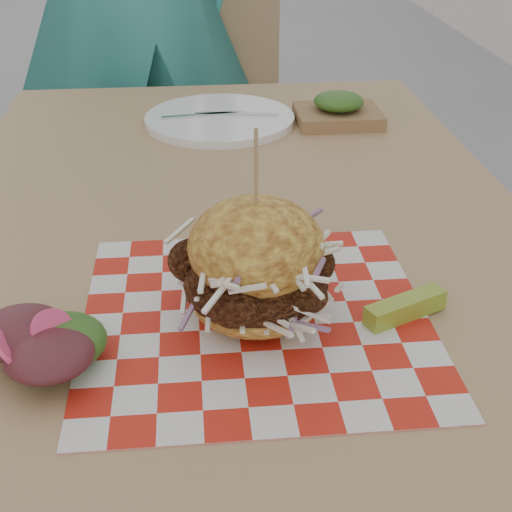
% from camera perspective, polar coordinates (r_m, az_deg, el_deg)
% --- Properties ---
extents(patio_table, '(0.80, 1.20, 0.75)m').
position_cam_1_polar(patio_table, '(1.02, -1.77, -0.19)').
color(patio_table, '#A3805A').
rests_on(patio_table, ground).
extents(patio_chair, '(0.48, 0.49, 0.95)m').
position_cam_1_polar(patio_chair, '(2.04, -4.20, 11.73)').
color(patio_chair, '#A3805A').
rests_on(patio_chair, ground).
extents(paper_liner, '(0.36, 0.36, 0.00)m').
position_cam_1_polar(paper_liner, '(0.75, 0.00, -4.91)').
color(paper_liner, red).
rests_on(paper_liner, patio_table).
extents(sandwich, '(0.18, 0.18, 0.21)m').
position_cam_1_polar(sandwich, '(0.72, 0.00, -1.08)').
color(sandwich, gold).
rests_on(sandwich, paper_liner).
extents(pickle_spear, '(0.10, 0.06, 0.02)m').
position_cam_1_polar(pickle_spear, '(0.76, 11.85, -4.06)').
color(pickle_spear, '#87A830').
rests_on(pickle_spear, paper_liner).
extents(side_salad, '(0.14, 0.14, 0.05)m').
position_cam_1_polar(side_salad, '(0.70, -17.17, -8.15)').
color(side_salad, '#3F1419').
rests_on(side_salad, patio_table).
extents(place_setting, '(0.27, 0.27, 0.02)m').
position_cam_1_polar(place_setting, '(1.31, -2.91, 10.87)').
color(place_setting, white).
rests_on(place_setting, patio_table).
extents(kraft_tray, '(0.15, 0.12, 0.06)m').
position_cam_1_polar(kraft_tray, '(1.31, 6.59, 11.48)').
color(kraft_tray, olive).
rests_on(kraft_tray, patio_table).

